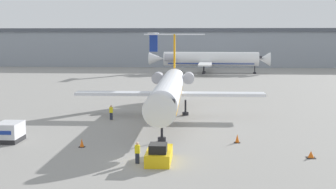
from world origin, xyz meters
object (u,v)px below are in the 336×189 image
at_px(airplane_main, 169,88).
at_px(traffic_cone_left, 82,143).
at_px(worker_near_tug, 137,152).
at_px(luggage_cart, 10,132).
at_px(airplane_parked_far_left, 208,59).
at_px(worker_by_wing, 111,112).
at_px(traffic_cone_mid, 311,155).
at_px(traffic_cone_right, 237,139).
at_px(pushback_tug, 159,154).

relative_size(airplane_main, traffic_cone_left, 43.19).
bearing_deg(worker_near_tug, luggage_cart, 152.68).
distance_m(luggage_cart, airplane_parked_far_left, 85.10).
distance_m(airplane_main, worker_by_wing, 7.87).
relative_size(luggage_cart, worker_near_tug, 1.67).
relative_size(worker_by_wing, traffic_cone_mid, 2.48).
distance_m(luggage_cart, traffic_cone_right, 21.87).
relative_size(luggage_cart, traffic_cone_left, 3.71).
bearing_deg(traffic_cone_mid, worker_by_wing, 140.53).
height_order(worker_by_wing, airplane_parked_far_left, airplane_parked_far_left).
bearing_deg(pushback_tug, airplane_main, 91.42).
height_order(pushback_tug, traffic_cone_right, pushback_tug).
xyz_separation_m(worker_by_wing, traffic_cone_mid, (19.99, -16.46, -0.67)).
height_order(traffic_cone_mid, airplane_parked_far_left, airplane_parked_far_left).
height_order(airplane_main, pushback_tug, airplane_main).
xyz_separation_m(traffic_cone_mid, airplane_parked_far_left, (-7.21, 86.80, 3.60)).
relative_size(pushback_tug, airplane_parked_far_left, 0.14).
bearing_deg(traffic_cone_mid, airplane_main, 124.28).
bearing_deg(luggage_cart, airplane_main, 46.02).
bearing_deg(airplane_main, worker_by_wing, -158.26).
bearing_deg(pushback_tug, traffic_cone_left, 148.83).
bearing_deg(airplane_main, traffic_cone_right, -62.19).
xyz_separation_m(pushback_tug, traffic_cone_left, (-7.49, 4.53, -0.24)).
bearing_deg(airplane_main, traffic_cone_left, -112.59).
xyz_separation_m(pushback_tug, airplane_parked_far_left, (5.35, 88.87, 3.27)).
bearing_deg(luggage_cart, traffic_cone_right, 2.57).
height_order(luggage_cart, traffic_cone_mid, luggage_cart).
distance_m(pushback_tug, luggage_cart, 16.25).
bearing_deg(worker_near_tug, traffic_cone_mid, 10.52).
relative_size(luggage_cart, worker_by_wing, 1.63).
height_order(airplane_main, airplane_parked_far_left, airplane_parked_far_left).
relative_size(luggage_cart, airplane_parked_far_left, 0.09).
bearing_deg(worker_by_wing, worker_near_tug, -73.29).
bearing_deg(traffic_cone_right, worker_near_tug, -137.44).
relative_size(airplane_main, traffic_cone_mid, 46.89).
bearing_deg(worker_by_wing, traffic_cone_right, -38.23).
xyz_separation_m(luggage_cart, worker_near_tug, (13.30, -6.87, -0.02)).
height_order(traffic_cone_right, airplane_parked_far_left, airplane_parked_far_left).
bearing_deg(airplane_main, airplane_parked_far_left, 85.03).
height_order(worker_near_tug, traffic_cone_left, worker_near_tug).
relative_size(airplane_main, worker_by_wing, 18.92).
height_order(pushback_tug, airplane_parked_far_left, airplane_parked_far_left).
bearing_deg(worker_near_tug, airplane_main, 86.96).
bearing_deg(luggage_cart, worker_by_wing, 58.28).
distance_m(pushback_tug, airplane_parked_far_left, 89.09).
relative_size(pushback_tug, worker_near_tug, 2.52).
bearing_deg(airplane_parked_far_left, traffic_cone_left, -98.66).
distance_m(pushback_tug, worker_near_tug, 1.81).
distance_m(worker_by_wing, traffic_cone_right, 18.19).
xyz_separation_m(worker_near_tug, worker_by_wing, (-5.73, 19.10, 0.03)).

